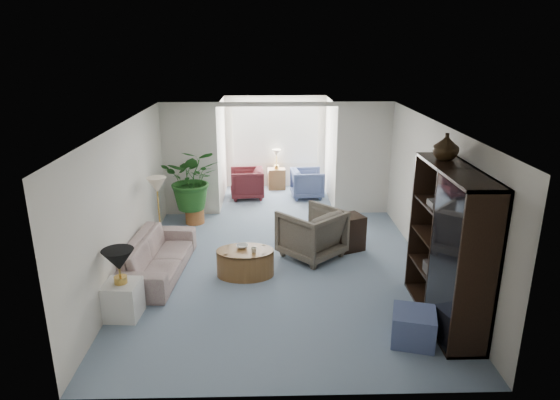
{
  "coord_description": "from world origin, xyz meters",
  "views": [
    {
      "loc": [
        -0.21,
        -7.46,
        3.73
      ],
      "look_at": [
        0.0,
        0.6,
        1.1
      ],
      "focal_mm": 31.44,
      "sensor_mm": 36.0,
      "label": 1
    }
  ],
  "objects_px": {
    "coffee_table": "(245,263)",
    "coffee_cup": "(254,250)",
    "end_table": "(123,300)",
    "framed_picture": "(438,176)",
    "floor_lamp": "(157,185)",
    "plant_pot": "(195,216)",
    "side_table_dark": "(347,233)",
    "ottoman": "(413,327)",
    "sunroom_chair_blue": "(307,183)",
    "wingback_chair": "(311,233)",
    "sunroom_table": "(277,179)",
    "table_lamp": "(118,260)",
    "entertainment_cabinet": "(449,247)",
    "cabinet_urn": "(446,146)",
    "coffee_bowl": "(242,246)",
    "sofa": "(157,256)",
    "sunroom_chair_maroon": "(247,183)"
  },
  "relations": [
    {
      "from": "end_table",
      "to": "sunroom_chair_maroon",
      "type": "xyz_separation_m",
      "value": [
        1.53,
        5.5,
        0.11
      ]
    },
    {
      "from": "coffee_table",
      "to": "wingback_chair",
      "type": "xyz_separation_m",
      "value": [
        1.16,
        0.73,
        0.22
      ]
    },
    {
      "from": "framed_picture",
      "to": "sofa",
      "type": "relative_size",
      "value": 0.23
    },
    {
      "from": "plant_pot",
      "to": "sunroom_table",
      "type": "relative_size",
      "value": 0.74
    },
    {
      "from": "side_table_dark",
      "to": "entertainment_cabinet",
      "type": "xyz_separation_m",
      "value": [
        0.96,
        -2.41,
        0.75
      ]
    },
    {
      "from": "entertainment_cabinet",
      "to": "coffee_bowl",
      "type": "bearing_deg",
      "value": 152.62
    },
    {
      "from": "coffee_bowl",
      "to": "sunroom_chair_maroon",
      "type": "bearing_deg",
      "value": 91.16
    },
    {
      "from": "framed_picture",
      "to": "sunroom_chair_maroon",
      "type": "relative_size",
      "value": 0.62
    },
    {
      "from": "side_table_dark",
      "to": "plant_pot",
      "type": "height_order",
      "value": "side_table_dark"
    },
    {
      "from": "framed_picture",
      "to": "side_table_dark",
      "type": "bearing_deg",
      "value": 138.01
    },
    {
      "from": "coffee_cup",
      "to": "sunroom_chair_blue",
      "type": "bearing_deg",
      "value": 74.39
    },
    {
      "from": "side_table_dark",
      "to": "entertainment_cabinet",
      "type": "bearing_deg",
      "value": -68.25
    },
    {
      "from": "table_lamp",
      "to": "coffee_table",
      "type": "relative_size",
      "value": 0.46
    },
    {
      "from": "end_table",
      "to": "coffee_cup",
      "type": "distance_m",
      "value": 2.16
    },
    {
      "from": "end_table",
      "to": "table_lamp",
      "type": "relative_size",
      "value": 1.19
    },
    {
      "from": "coffee_bowl",
      "to": "coffee_table",
      "type": "bearing_deg",
      "value": -63.43
    },
    {
      "from": "coffee_cup",
      "to": "sunroom_table",
      "type": "distance_m",
      "value": 5.13
    },
    {
      "from": "framed_picture",
      "to": "wingback_chair",
      "type": "bearing_deg",
      "value": 157.76
    },
    {
      "from": "ottoman",
      "to": "sunroom_chair_blue",
      "type": "relative_size",
      "value": 0.69
    },
    {
      "from": "framed_picture",
      "to": "table_lamp",
      "type": "relative_size",
      "value": 1.14
    },
    {
      "from": "framed_picture",
      "to": "coffee_cup",
      "type": "xyz_separation_m",
      "value": [
        -2.9,
        -0.05,
        -1.21
      ]
    },
    {
      "from": "floor_lamp",
      "to": "cabinet_urn",
      "type": "xyz_separation_m",
      "value": [
        4.44,
        -2.02,
        1.1
      ]
    },
    {
      "from": "coffee_bowl",
      "to": "sunroom_chair_blue",
      "type": "relative_size",
      "value": 0.25
    },
    {
      "from": "floor_lamp",
      "to": "coffee_cup",
      "type": "height_order",
      "value": "floor_lamp"
    },
    {
      "from": "coffee_cup",
      "to": "side_table_dark",
      "type": "xyz_separation_m",
      "value": [
        1.71,
        1.13,
        -0.16
      ]
    },
    {
      "from": "coffee_cup",
      "to": "side_table_dark",
      "type": "height_order",
      "value": "side_table_dark"
    },
    {
      "from": "end_table",
      "to": "side_table_dark",
      "type": "height_order",
      "value": "side_table_dark"
    },
    {
      "from": "end_table",
      "to": "wingback_chair",
      "type": "distance_m",
      "value": 3.45
    },
    {
      "from": "cabinet_urn",
      "to": "sunroom_chair_blue",
      "type": "height_order",
      "value": "cabinet_urn"
    },
    {
      "from": "floor_lamp",
      "to": "sunroom_chair_blue",
      "type": "bearing_deg",
      "value": 46.32
    },
    {
      "from": "coffee_cup",
      "to": "plant_pot",
      "type": "bearing_deg",
      "value": 117.19
    },
    {
      "from": "plant_pot",
      "to": "side_table_dark",
      "type": "bearing_deg",
      "value": -25.76
    },
    {
      "from": "sofa",
      "to": "coffee_table",
      "type": "relative_size",
      "value": 2.26
    },
    {
      "from": "sofa",
      "to": "table_lamp",
      "type": "xyz_separation_m",
      "value": [
        -0.2,
        -1.35,
        0.56
      ]
    },
    {
      "from": "sofa",
      "to": "plant_pot",
      "type": "xyz_separation_m",
      "value": [
        0.28,
        2.39,
        -0.15
      ]
    },
    {
      "from": "framed_picture",
      "to": "coffee_bowl",
      "type": "xyz_separation_m",
      "value": [
        -3.1,
        0.15,
        -1.23
      ]
    },
    {
      "from": "framed_picture",
      "to": "sunroom_table",
      "type": "bearing_deg",
      "value": 115.76
    },
    {
      "from": "wingback_chair",
      "to": "plant_pot",
      "type": "bearing_deg",
      "value": -79.61
    },
    {
      "from": "floor_lamp",
      "to": "entertainment_cabinet",
      "type": "distance_m",
      "value": 5.11
    },
    {
      "from": "side_table_dark",
      "to": "framed_picture",
      "type": "bearing_deg",
      "value": -41.99
    },
    {
      "from": "floor_lamp",
      "to": "coffee_table",
      "type": "bearing_deg",
      "value": -34.86
    },
    {
      "from": "end_table",
      "to": "floor_lamp",
      "type": "xyz_separation_m",
      "value": [
        0.05,
        2.37,
        0.99
      ]
    },
    {
      "from": "coffee_bowl",
      "to": "cabinet_urn",
      "type": "relative_size",
      "value": 0.54
    },
    {
      "from": "coffee_bowl",
      "to": "sunroom_chair_blue",
      "type": "distance_m",
      "value": 4.39
    },
    {
      "from": "sofa",
      "to": "table_lamp",
      "type": "bearing_deg",
      "value": 176.07
    },
    {
      "from": "coffee_bowl",
      "to": "sunroom_chair_maroon",
      "type": "relative_size",
      "value": 0.25
    },
    {
      "from": "coffee_bowl",
      "to": "sunroom_chair_maroon",
      "type": "height_order",
      "value": "sunroom_chair_maroon"
    },
    {
      "from": "floor_lamp",
      "to": "coffee_bowl",
      "type": "relative_size",
      "value": 1.81
    },
    {
      "from": "coffee_table",
      "to": "coffee_cup",
      "type": "xyz_separation_m",
      "value": [
        0.15,
        -0.1,
        0.27
      ]
    },
    {
      "from": "floor_lamp",
      "to": "cabinet_urn",
      "type": "height_order",
      "value": "cabinet_urn"
    }
  ]
}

